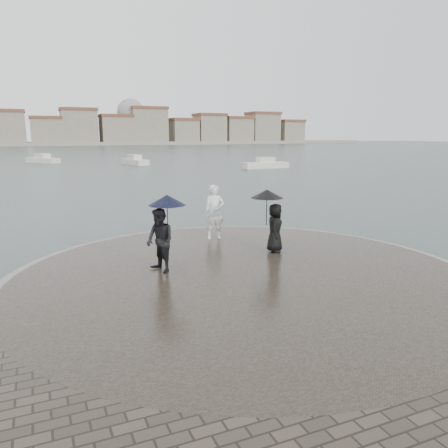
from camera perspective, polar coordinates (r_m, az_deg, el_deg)
name	(u,v)px	position (r m, az deg, el deg)	size (l,w,h in m)	color
ground	(323,344)	(8.91, 12.81, -15.03)	(400.00, 400.00, 0.00)	#2B3835
kerb_ring	(244,281)	(11.61, 2.57, -7.44)	(12.50, 12.50, 0.32)	gray
quay_tip	(244,280)	(11.61, 2.57, -7.35)	(11.90, 11.90, 0.36)	#2D261E
statue	(215,212)	(15.15, -1.25, 1.58)	(0.69, 0.45, 1.89)	white
visitor_left	(162,231)	(11.60, -8.15, -0.88)	(1.19, 1.10, 2.04)	black
visitor_right	(272,217)	(13.49, 6.32, 0.98)	(1.17, 1.05, 1.95)	black
far_skyline	(26,129)	(167.07, -24.42, 11.22)	(260.00, 20.00, 37.00)	gray
boats	(100,166)	(51.73, -15.85, 7.26)	(41.25, 37.25, 1.50)	silver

